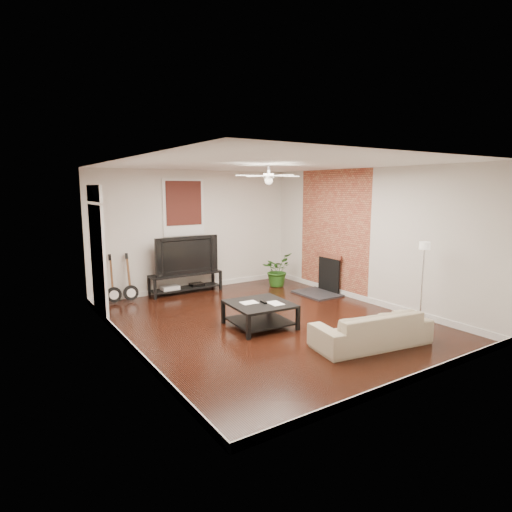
{
  "coord_description": "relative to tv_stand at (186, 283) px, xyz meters",
  "views": [
    {
      "loc": [
        -4.19,
        -6.04,
        2.4
      ],
      "look_at": [
        0.0,
        0.4,
        1.15
      ],
      "focal_mm": 29.56,
      "sensor_mm": 36.0,
      "label": 1
    }
  ],
  "objects": [
    {
      "name": "brick_accent",
      "position": [
        2.87,
        -1.78,
        1.17
      ],
      "size": [
        0.02,
        2.2,
        2.8
      ],
      "primitive_type": "cube",
      "color": "#A24834",
      "rests_on": "floor"
    },
    {
      "name": "coffee_table",
      "position": [
        0.1,
        -2.93,
        -0.02
      ],
      "size": [
        1.08,
        1.08,
        0.43
      ],
      "primitive_type": "cube",
      "rotation": [
        0.0,
        0.0,
        -0.07
      ],
      "color": "black",
      "rests_on": "floor"
    },
    {
      "name": "window_back",
      "position": [
        0.08,
        0.19,
        1.72
      ],
      "size": [
        1.0,
        0.06,
        1.3
      ],
      "primitive_type": "cube",
      "color": "#3F1C11",
      "rests_on": "wall_back"
    },
    {
      "name": "fireplace",
      "position": [
        2.58,
        -1.78,
        0.23
      ],
      "size": [
        0.8,
        1.1,
        0.92
      ],
      "primitive_type": "cube",
      "color": "black",
      "rests_on": "floor"
    },
    {
      "name": "sofa",
      "position": [
        1.05,
        -4.59,
        0.04
      ],
      "size": [
        1.94,
        1.01,
        0.54
      ],
      "primitive_type": "imported",
      "rotation": [
        0.0,
        0.0,
        2.98
      ],
      "color": "tan",
      "rests_on": "floor"
    },
    {
      "name": "potted_plant",
      "position": [
        2.16,
        -0.59,
        0.17
      ],
      "size": [
        0.95,
        0.91,
        0.81
      ],
      "primitive_type": "imported",
      "rotation": [
        0.0,
        0.0,
        0.51
      ],
      "color": "#255819",
      "rests_on": "floor"
    },
    {
      "name": "room",
      "position": [
        0.38,
        -2.78,
        1.17
      ],
      "size": [
        5.01,
        6.01,
        2.81
      ],
      "color": "black",
      "rests_on": "ground"
    },
    {
      "name": "door_left",
      "position": [
        -2.08,
        -0.88,
        1.02
      ],
      "size": [
        0.08,
        1.0,
        2.5
      ],
      "primitive_type": "cube",
      "color": "white",
      "rests_on": "wall_left"
    },
    {
      "name": "tv",
      "position": [
        0.0,
        0.02,
        0.66
      ],
      "size": [
        1.49,
        0.2,
        0.86
      ],
      "primitive_type": "imported",
      "color": "black",
      "rests_on": "tv_stand"
    },
    {
      "name": "guitar_left",
      "position": [
        -1.64,
        -0.03,
        0.29
      ],
      "size": [
        0.35,
        0.27,
        1.04
      ],
      "primitive_type": null,
      "rotation": [
        0.0,
        0.0,
        -0.15
      ],
      "color": "black",
      "rests_on": "floor"
    },
    {
      "name": "floor_lamp",
      "position": [
        2.4,
        -4.49,
        0.52
      ],
      "size": [
        0.29,
        0.29,
        1.51
      ],
      "primitive_type": null,
      "rotation": [
        0.0,
        0.0,
        -0.16
      ],
      "color": "silver",
      "rests_on": "floor"
    },
    {
      "name": "guitar_right",
      "position": [
        -1.29,
        -0.06,
        0.29
      ],
      "size": [
        0.33,
        0.24,
        1.04
      ],
      "primitive_type": null,
      "rotation": [
        0.0,
        0.0,
        -0.04
      ],
      "color": "black",
      "rests_on": "floor"
    },
    {
      "name": "ceiling_fan",
      "position": [
        0.38,
        -2.78,
        2.37
      ],
      "size": [
        1.24,
        1.24,
        0.32
      ],
      "primitive_type": null,
      "color": "white",
      "rests_on": "ceiling"
    },
    {
      "name": "tv_stand",
      "position": [
        0.0,
        0.0,
        0.0
      ],
      "size": [
        1.66,
        0.44,
        0.47
      ],
      "primitive_type": "cube",
      "color": "black",
      "rests_on": "floor"
    }
  ]
}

